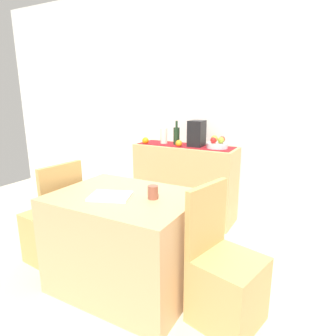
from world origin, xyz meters
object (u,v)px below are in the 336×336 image
sideboard_console (185,182)px  ceramic_vase (164,136)px  open_book (110,196)px  coffee_cup (153,192)px  coffee_maker (197,134)px  dining_table (126,241)px  chair_by_corner (226,284)px  chair_near_window (54,232)px  wine_bottle (176,136)px  fruit_bowl (217,145)px

sideboard_console → ceramic_vase: 0.60m
open_book → coffee_cup: coffee_cup is taller
coffee_maker → open_book: 1.50m
dining_table → coffee_cup: bearing=8.3°
coffee_cup → chair_by_corner: chair_by_corner is taller
open_book → chair_near_window: size_ratio=0.31×
dining_table → chair_near_window: 0.78m
dining_table → coffee_cup: coffee_cup is taller
sideboard_console → wine_bottle: bearing=180.0°
chair_near_window → wine_bottle: bearing=70.0°
open_book → dining_table: bearing=38.2°
coffee_cup → open_book: bearing=-156.7°
chair_by_corner → sideboard_console: bearing=123.9°
fruit_bowl → coffee_maker: bearing=180.0°
fruit_bowl → dining_table: size_ratio=0.22×
sideboard_console → wine_bottle: wine_bottle is taller
sideboard_console → ceramic_vase: size_ratio=6.40×
coffee_cup → chair_by_corner: bearing=-3.0°
fruit_bowl → coffee_maker: coffee_maker is taller
coffee_cup → chair_near_window: chair_near_window is taller
sideboard_console → coffee_maker: bearing=0.0°
coffee_maker → ceramic_vase: coffee_maker is taller
sideboard_console → chair_near_window: 1.53m
ceramic_vase → coffee_cup: size_ratio=1.97×
ceramic_vase → open_book: (0.38, -1.48, -0.22)m
fruit_bowl → chair_near_window: bearing=-125.7°
chair_near_window → open_book: bearing=-6.7°
wine_bottle → coffee_maker: bearing=0.0°
open_book → coffee_cup: size_ratio=3.00×
chair_by_corner → wine_bottle: bearing=127.1°
wine_bottle → coffee_cup: size_ratio=2.98×
sideboard_console → dining_table: size_ratio=1.15×
dining_table → chair_by_corner: (0.78, 0.00, -0.10)m
fruit_bowl → ceramic_vase: ceramic_vase is taller
ceramic_vase → coffee_cup: (0.66, -1.36, -0.18)m
coffee_maker → wine_bottle: bearing=180.0°
ceramic_vase → dining_table: size_ratio=0.18×
coffee_maker → chair_by_corner: bearing=-60.1°
fruit_bowl → wine_bottle: size_ratio=0.83×
dining_table → chair_by_corner: chair_by_corner is taller
dining_table → coffee_cup: (0.22, 0.03, 0.42)m
wine_bottle → chair_near_window: (-0.51, -1.39, -0.71)m
chair_by_corner → ceramic_vase: bearing=131.2°
open_book → chair_by_corner: 0.97m
open_book → chair_by_corner: (0.83, 0.09, -0.48)m
dining_table → chair_near_window: size_ratio=1.14×
wine_bottle → coffee_maker: (0.25, 0.00, 0.04)m
sideboard_console → chair_by_corner: 1.68m
wine_bottle → coffee_maker: size_ratio=0.96×
wine_bottle → ceramic_vase: wine_bottle is taller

